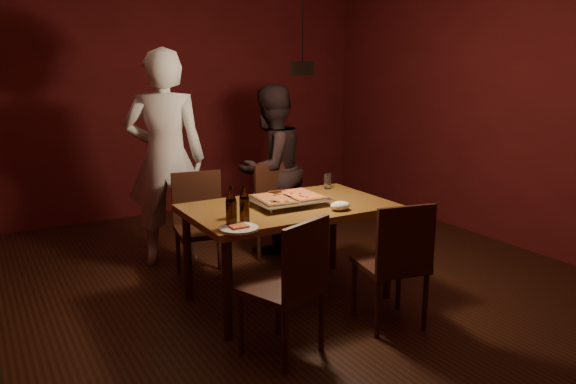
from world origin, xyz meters
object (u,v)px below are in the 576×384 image
beer_bottle_a (231,206)px  chair_near_right (397,254)px  plate_slice (239,228)px  chair_far_left (200,216)px  beer_bottle_b (244,204)px  chair_far_right (280,203)px  pendant_lamp (302,67)px  chair_near_left (292,276)px  dining_table (288,215)px  pizza_tray (287,201)px  diner_dark (271,169)px  diner_white (166,159)px

beer_bottle_a → chair_near_right: bearing=-26.4°
chair_near_right → plate_slice: (-0.98, 0.40, 0.22)m
chair_far_left → beer_bottle_b: (-0.07, -1.03, 0.34)m
chair_far_right → pendant_lamp: pendant_lamp is taller
chair_near_left → beer_bottle_b: size_ratio=2.11×
dining_table → pizza_tray: (0.01, 0.03, 0.10)m
pizza_tray → diner_dark: bearing=70.3°
diner_white → chair_far_left: bearing=126.2°
pizza_tray → plate_slice: (-0.60, -0.41, -0.01)m
plate_slice → diner_dark: size_ratio=0.16×
chair_near_right → beer_bottle_a: bearing=164.7°
chair_near_right → plate_slice: chair_near_right is taller
chair_far_right → diner_white: diner_white is taller
chair_far_left → beer_bottle_a: beer_bottle_a is taller
beer_bottle_a → diner_dark: diner_dark is taller
chair_far_right → chair_near_left: (-0.81, -1.59, 0.00)m
diner_dark → pendant_lamp: size_ratio=1.45×
beer_bottle_b → diner_dark: 1.67m
chair_near_left → dining_table: bearing=40.8°
chair_far_right → chair_near_right: same height
chair_far_left → diner_white: 0.65m
chair_far_right → chair_near_right: 1.60m
chair_near_right → plate_slice: 1.08m
dining_table → pizza_tray: bearing=68.5°
chair_near_right → pizza_tray: (-0.38, 0.82, 0.24)m
chair_far_left → chair_near_left: size_ratio=0.89×
chair_near_left → pendant_lamp: pendant_lamp is taller
dining_table → plate_slice: 0.71m
chair_near_left → diner_white: (-0.10, 2.04, 0.42)m
chair_far_left → plate_slice: size_ratio=1.92×
chair_near_right → pizza_tray: 0.93m
chair_far_left → plate_slice: (-0.18, -1.16, 0.22)m
chair_far_right → diner_dark: bearing=-113.2°
beer_bottle_b → chair_far_right: bearing=50.9°
pizza_tray → diner_dark: 1.19m
beer_bottle_b → plate_slice: beer_bottle_b is taller
diner_dark → chair_near_right: bearing=67.5°
chair_near_left → beer_bottle_a: bearing=89.2°
chair_near_left → pizza_tray: (0.43, 0.81, 0.24)m
chair_near_right → diner_white: (-0.91, 2.05, 0.42)m
dining_table → diner_white: 1.39m
chair_far_right → beer_bottle_b: (-0.87, -1.06, 0.34)m
pizza_tray → beer_bottle_a: beer_bottle_a is taller
pizza_tray → pendant_lamp: pendant_lamp is taller
chair_far_left → beer_bottle_a: size_ratio=1.79×
diner_white → diner_dark: 1.00m
diner_white → plate_slice: bearing=110.3°
beer_bottle_b → pendant_lamp: 1.08m
pizza_tray → diner_dark: size_ratio=0.35×
chair_far_right → pizza_tray: bearing=54.0°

